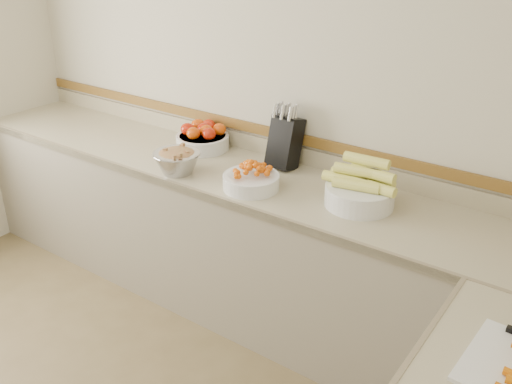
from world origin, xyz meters
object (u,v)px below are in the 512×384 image
Objects in this scene: knife_block at (285,141)px; cherry_tomato_bowl at (251,179)px; tomato_bowl at (203,137)px; corn_bowl at (360,190)px; rhubarb_bowl at (177,160)px.

cherry_tomato_bowl is (0.02, -0.36, -0.10)m from knife_block.
corn_bowl reaches higher than tomato_bowl.
rhubarb_bowl is at bearing -167.28° from corn_bowl.
tomato_bowl is (-0.56, -0.05, -0.08)m from knife_block.
knife_block is 0.62m from rhubarb_bowl.
corn_bowl is at bearing -19.47° from knife_block.
corn_bowl is at bearing 12.72° from rhubarb_bowl.
corn_bowl is (0.57, -0.20, -0.07)m from knife_block.
corn_bowl is at bearing -7.40° from tomato_bowl.
cherry_tomato_bowl is 0.46m from rhubarb_bowl.
tomato_bowl is at bearing 152.67° from cherry_tomato_bowl.
knife_block is 0.57m from tomato_bowl.
cherry_tomato_bowl is at bearing -86.74° from knife_block.
rhubarb_bowl is (0.13, -0.38, 0.01)m from tomato_bowl.
knife_block is at bearing 160.53° from corn_bowl.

